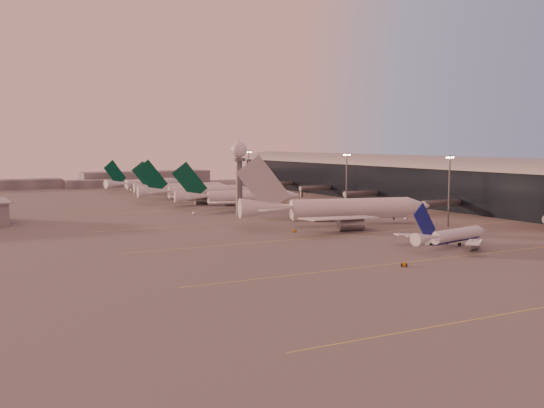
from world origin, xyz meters
name	(u,v)px	position (x,y,z in m)	size (l,w,h in m)	color
ground	(438,269)	(0.00, 0.00, 0.00)	(700.00, 700.00, 0.00)	#585656
taxiway_markings	(389,231)	(30.00, 56.00, 0.01)	(180.00, 185.25, 0.02)	#E5D951
terminal	(450,183)	(107.88, 110.09, 10.52)	(57.00, 362.00, 23.04)	black
radar_tower	(239,163)	(5.00, 120.00, 20.95)	(6.40, 6.40, 31.10)	#53555A
mast_b	(449,187)	(55.00, 55.00, 13.74)	(3.60, 0.56, 25.00)	#53555A
mast_c	(347,180)	(50.00, 110.00, 13.74)	(3.60, 0.56, 25.00)	#53555A
mast_d	(249,171)	(48.00, 200.00, 13.74)	(3.60, 0.56, 25.00)	#53555A
distant_horizon	(109,180)	(2.62, 325.14, 3.89)	(165.00, 37.50, 9.00)	slate
narrowbody_mid	(452,238)	(24.71, 21.63, 2.72)	(33.97, 26.82, 13.44)	silver
widebody_white	(339,213)	(22.89, 75.47, 4.38)	(70.50, 55.84, 25.24)	silver
greentail_a	(239,200)	(17.18, 146.51, 3.71)	(57.20, 45.72, 21.03)	silver
greentail_b	(197,195)	(11.09, 182.22, 3.77)	(58.66, 47.17, 21.32)	silver
greentail_c	(183,190)	(16.01, 214.88, 3.46)	(53.92, 43.39, 19.59)	silver
greentail_d	(145,185)	(9.40, 263.79, 3.42)	(51.92, 41.36, 19.34)	silver
gsv_tug_mid	(404,265)	(-5.23, 5.96, 0.48)	(3.73, 3.61, 0.93)	#BF8016
gsv_truck_b	(478,229)	(53.49, 39.93, 1.08)	(5.55, 3.02, 2.12)	silver
gsv_truck_c	(295,229)	(1.08, 68.63, 1.01)	(4.80, 4.64, 1.99)	#BF8016
gsv_catering_b	(406,215)	(56.13, 78.64, 1.83)	(4.61, 2.43, 3.66)	silver
gsv_tug_far	(294,220)	(15.40, 93.73, 0.56)	(2.98, 4.18, 1.09)	silver
gsv_truck_d	(194,212)	(-9.95, 132.03, 1.22)	(2.98, 6.17, 2.39)	silver
gsv_tug_hangar	(284,203)	(43.56, 152.04, 0.51)	(3.60, 2.32, 0.99)	#BF8016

